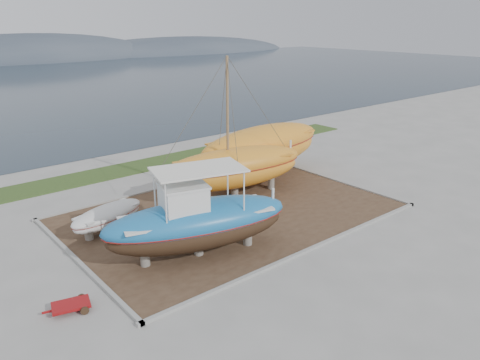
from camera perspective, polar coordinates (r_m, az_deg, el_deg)
ground at (r=24.53m, az=4.76°, el=-6.87°), size 140.00×140.00×0.00m
dirt_patch at (r=27.24m, az=-1.13°, el=-4.00°), size 18.00×12.00×0.06m
curb_frame at (r=27.22m, az=-1.14°, el=-3.91°), size 18.60×12.60×0.15m
grass_strip at (r=36.40m, az=-12.53°, el=1.57°), size 44.00×3.00×0.08m
blue_caique at (r=21.75m, az=-5.21°, el=-4.01°), size 9.33×5.09×4.29m
white_dinghy at (r=25.67m, az=-15.81°, el=-4.56°), size 4.72×2.85×1.33m
orange_sailboat at (r=28.44m, az=-0.66°, el=6.24°), size 9.81×4.46×8.65m
orange_bare_hull at (r=32.93m, az=2.78°, el=3.40°), size 10.92×3.85×3.52m
red_trailer at (r=19.83m, az=-19.88°, el=-14.36°), size 2.32×1.57×0.30m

